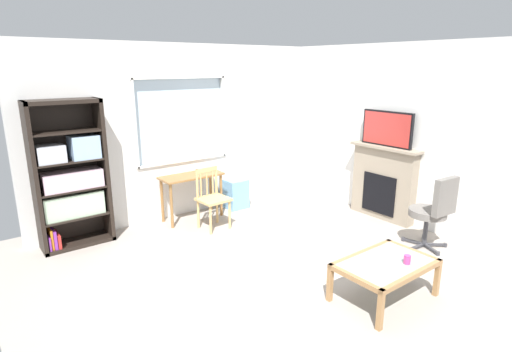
# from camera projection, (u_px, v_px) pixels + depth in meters

# --- Properties ---
(ground) EXTENTS (5.83, 6.05, 0.02)m
(ground) POSITION_uv_depth(u_px,v_px,m) (288.00, 270.00, 4.90)
(ground) COLOR #9E9389
(wall_back_with_window) EXTENTS (4.83, 0.15, 2.68)m
(wall_back_with_window) POSITION_uv_depth(u_px,v_px,m) (184.00, 133.00, 6.49)
(wall_back_with_window) COLOR silver
(wall_back_with_window) RESTS_ON ground
(wall_right) EXTENTS (0.12, 5.25, 2.68)m
(wall_right) POSITION_uv_depth(u_px,v_px,m) (417.00, 137.00, 6.00)
(wall_right) COLOR silver
(wall_right) RESTS_ON ground
(bookshelf) EXTENTS (0.90, 0.38, 1.94)m
(bookshelf) POSITION_uv_depth(u_px,v_px,m) (71.00, 178.00, 5.36)
(bookshelf) COLOR black
(bookshelf) RESTS_ON ground
(desk_under_window) EXTENTS (0.97, 0.42, 0.71)m
(desk_under_window) POSITION_uv_depth(u_px,v_px,m) (192.00, 183.00, 6.36)
(desk_under_window) COLOR olive
(desk_under_window) RESTS_ON ground
(wooden_chair) EXTENTS (0.44, 0.42, 0.90)m
(wooden_chair) POSITION_uv_depth(u_px,v_px,m) (212.00, 198.00, 6.03)
(wooden_chair) COLOR tan
(wooden_chair) RESTS_ON ground
(plastic_drawer_unit) EXTENTS (0.35, 0.40, 0.49)m
(plastic_drawer_unit) POSITION_uv_depth(u_px,v_px,m) (234.00, 193.00, 6.98)
(plastic_drawer_unit) COLOR #72ADDB
(plastic_drawer_unit) RESTS_ON ground
(fireplace) EXTENTS (0.26, 1.16, 1.16)m
(fireplace) POSITION_uv_depth(u_px,v_px,m) (383.00, 182.00, 6.41)
(fireplace) COLOR gray
(fireplace) RESTS_ON ground
(tv) EXTENTS (0.06, 0.85, 0.53)m
(tv) POSITION_uv_depth(u_px,v_px,m) (387.00, 129.00, 6.18)
(tv) COLOR black
(tv) RESTS_ON fireplace
(office_chair) EXTENTS (0.57, 0.58, 1.00)m
(office_chair) POSITION_uv_depth(u_px,v_px,m) (434.00, 209.00, 5.30)
(office_chair) COLOR slate
(office_chair) RESTS_ON ground
(coffee_table) EXTENTS (1.02, 0.66, 0.41)m
(coffee_table) POSITION_uv_depth(u_px,v_px,m) (385.00, 267.00, 4.20)
(coffee_table) COLOR #8C9E99
(coffee_table) RESTS_ON ground
(sippy_cup) EXTENTS (0.07, 0.07, 0.09)m
(sippy_cup) POSITION_uv_depth(u_px,v_px,m) (407.00, 259.00, 4.14)
(sippy_cup) COLOR #DB3D84
(sippy_cup) RESTS_ON coffee_table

